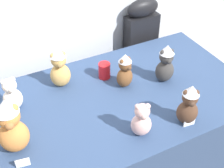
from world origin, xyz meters
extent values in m
cube|color=navy|center=(0.00, 0.25, 0.37)|extent=(1.81, 0.98, 0.74)
cube|color=black|center=(0.59, 0.87, 0.45)|extent=(0.28, 0.13, 0.90)
ellipsoid|color=black|center=(0.59, 0.87, 0.97)|extent=(0.28, 0.13, 0.15)
ellipsoid|color=beige|center=(0.01, -0.08, 0.81)|extent=(0.14, 0.13, 0.14)
sphere|color=beige|center=(0.01, -0.08, 0.91)|extent=(0.08, 0.08, 0.08)
sphere|color=beige|center=(-0.01, -0.07, 0.94)|extent=(0.03, 0.03, 0.03)
sphere|color=beige|center=(0.04, -0.09, 0.94)|extent=(0.03, 0.03, 0.03)
sphere|color=#A88783|center=(0.00, -0.11, 0.90)|extent=(0.03, 0.03, 0.03)
ellipsoid|color=white|center=(-0.56, 0.44, 0.81)|extent=(0.12, 0.10, 0.14)
sphere|color=white|center=(-0.56, 0.44, 0.91)|extent=(0.08, 0.08, 0.08)
sphere|color=white|center=(-0.59, 0.44, 0.95)|extent=(0.03, 0.03, 0.03)
sphere|color=white|center=(-0.54, 0.44, 0.95)|extent=(0.03, 0.03, 0.03)
sphere|color=#B4B3AF|center=(-0.56, 0.41, 0.91)|extent=(0.04, 0.04, 0.04)
ellipsoid|color=#4C3323|center=(0.29, -0.12, 0.81)|extent=(0.15, 0.14, 0.15)
sphere|color=#4C3323|center=(0.29, -0.12, 0.92)|extent=(0.09, 0.09, 0.09)
sphere|color=#4C3323|center=(0.26, -0.10, 0.96)|extent=(0.03, 0.03, 0.03)
sphere|color=#4C3323|center=(0.31, -0.13, 0.96)|extent=(0.03, 0.03, 0.03)
sphere|color=#412E23|center=(0.27, -0.15, 0.91)|extent=(0.04, 0.04, 0.04)
cone|color=silver|center=(0.29, -0.12, 0.98)|extent=(0.09, 0.09, 0.06)
ellipsoid|color=brown|center=(0.13, 0.33, 0.81)|extent=(0.13, 0.12, 0.14)
sphere|color=brown|center=(0.13, 0.33, 0.91)|extent=(0.08, 0.08, 0.08)
sphere|color=brown|center=(0.11, 0.32, 0.94)|extent=(0.03, 0.03, 0.03)
sphere|color=brown|center=(0.16, 0.34, 0.94)|extent=(0.03, 0.03, 0.03)
sphere|color=brown|center=(0.14, 0.30, 0.90)|extent=(0.03, 0.03, 0.03)
cone|color=silver|center=(0.13, 0.33, 0.96)|extent=(0.09, 0.09, 0.05)
ellipsoid|color=#D17F3D|center=(-0.62, 0.13, 0.83)|extent=(0.17, 0.15, 0.19)
sphere|color=#D17F3D|center=(-0.62, 0.13, 0.97)|extent=(0.11, 0.11, 0.11)
sphere|color=#D17F3D|center=(-0.59, 0.12, 1.02)|extent=(0.04, 0.04, 0.04)
sphere|color=#A06536|center=(-0.63, 0.08, 0.96)|extent=(0.05, 0.05, 0.05)
cone|color=silver|center=(-0.62, 0.13, 1.04)|extent=(0.12, 0.12, 0.07)
ellipsoid|color=#383533|center=(0.40, 0.26, 0.81)|extent=(0.14, 0.13, 0.15)
sphere|color=#383533|center=(0.40, 0.26, 0.93)|extent=(0.09, 0.09, 0.09)
sphere|color=#383533|center=(0.37, 0.27, 0.96)|extent=(0.03, 0.03, 0.03)
sphere|color=#383533|center=(0.42, 0.26, 0.96)|extent=(0.03, 0.03, 0.03)
sphere|color=#32302E|center=(0.39, 0.22, 0.92)|extent=(0.04, 0.04, 0.04)
cone|color=silver|center=(0.40, 0.26, 0.98)|extent=(0.10, 0.10, 0.06)
ellipsoid|color=tan|center=(-0.24, 0.52, 0.82)|extent=(0.15, 0.13, 0.16)
sphere|color=tan|center=(-0.24, 0.52, 0.94)|extent=(0.10, 0.10, 0.10)
sphere|color=tan|center=(-0.27, 0.53, 0.98)|extent=(0.04, 0.04, 0.04)
sphere|color=tan|center=(-0.21, 0.52, 0.98)|extent=(0.04, 0.04, 0.04)
sphere|color=olive|center=(-0.24, 0.48, 0.93)|extent=(0.04, 0.04, 0.04)
cone|color=silver|center=(-0.24, 0.52, 1.00)|extent=(0.10, 0.10, 0.06)
cylinder|color=red|center=(0.06, 0.47, 0.79)|extent=(0.08, 0.08, 0.11)
cube|color=white|center=(-0.62, 0.00, 0.76)|extent=(0.07, 0.02, 0.05)
cube|color=white|center=(0.29, -0.15, 0.76)|extent=(0.07, 0.02, 0.05)
camera|label=1|loc=(-0.65, -1.03, 2.03)|focal=49.25mm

